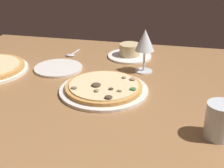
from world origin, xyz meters
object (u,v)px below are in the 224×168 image
at_px(ramekin_on_saucer, 130,52).
at_px(spoon, 71,54).
at_px(pizza_main, 104,88).
at_px(water_glass, 220,123).
at_px(wine_glass_far, 145,42).
at_px(side_plate, 58,68).

height_order(ramekin_on_saucer, spoon, ramekin_on_saucer).
relative_size(pizza_main, water_glass, 3.13).
height_order(ramekin_on_saucer, wine_glass_far, wine_glass_far).
bearing_deg(ramekin_on_saucer, water_glass, -59.25).
bearing_deg(side_plate, ramekin_on_saucer, 38.61).
height_order(side_plate, spoon, spoon).
bearing_deg(water_glass, wine_glass_far, 121.63).
relative_size(pizza_main, ramekin_on_saucer, 1.58).
relative_size(ramekin_on_saucer, spoon, 1.84).
height_order(wine_glass_far, water_glass, wine_glass_far).
bearing_deg(ramekin_on_saucer, spoon, -171.58).
relative_size(water_glass, spoon, 0.93).
xyz_separation_m(water_glass, side_plate, (-0.57, 0.34, -0.04)).
bearing_deg(side_plate, water_glass, -31.02).
bearing_deg(side_plate, wine_glass_far, 8.65).
distance_m(ramekin_on_saucer, spoon, 0.26).
distance_m(wine_glass_far, side_plate, 0.35).
xyz_separation_m(ramekin_on_saucer, wine_glass_far, (0.08, -0.15, 0.10)).
height_order(ramekin_on_saucer, water_glass, water_glass).
distance_m(ramekin_on_saucer, water_glass, 0.63).
xyz_separation_m(ramekin_on_saucer, spoon, (-0.25, -0.04, -0.02)).
bearing_deg(ramekin_on_saucer, side_plate, -141.39).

